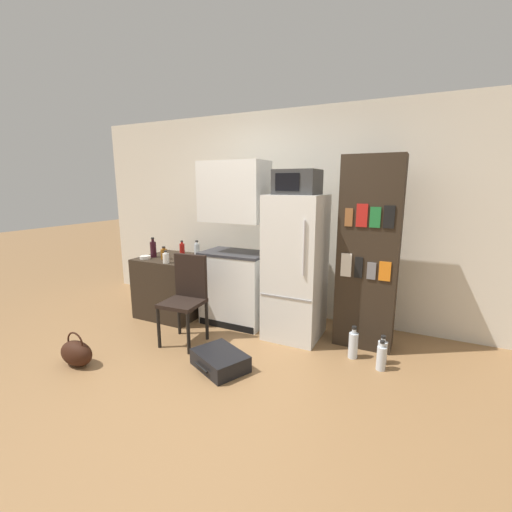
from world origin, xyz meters
The scene contains 19 objects.
ground_plane centered at (0.00, 0.00, 0.00)m, with size 24.00×24.00×0.00m, color olive.
wall_back centered at (0.20, 2.00, 1.30)m, with size 6.40×0.10×2.59m.
side_table centered at (-1.30, 1.23, 0.38)m, with size 0.77×0.74×0.77m.
kitchen_hutch centered at (-0.43, 1.35, 0.91)m, with size 0.79×0.51×1.95m.
refrigerator centered at (0.36, 1.30, 0.79)m, with size 0.59×0.62×1.58m.
microwave centered at (0.36, 1.30, 1.71)m, with size 0.44×0.39×0.26m.
bookshelf centered at (1.10, 1.43, 0.99)m, with size 0.59×0.34×1.97m.
bottle_ketchup_red centered at (-1.26, 1.39, 0.85)m, with size 0.07×0.07×0.19m.
bottle_amber_beer centered at (-1.30, 1.09, 0.84)m, with size 0.08×0.08×0.16m.
bottle_wine_dark centered at (-1.51, 1.12, 0.88)m, with size 0.08×0.08×0.26m.
bottle_clear_short centered at (-1.06, 1.45, 0.85)m, with size 0.07×0.07×0.20m.
bottle_milk_white centered at (-1.13, 0.92, 0.83)m, with size 0.07×0.07×0.15m.
bowl centered at (-1.53, 1.00, 0.79)m, with size 0.13×0.13×0.04m.
chair centered at (-0.64, 0.67, 0.56)m, with size 0.43×0.43×0.95m.
suitcase_large_flat centered at (-0.02, 0.32, 0.08)m, with size 0.61×0.55×0.15m.
handbag centered at (-1.26, -0.24, 0.12)m, with size 0.36×0.20×0.33m.
water_bottle_front centered at (1.06, 1.06, 0.14)m, with size 0.09×0.09×0.33m.
water_bottle_middle centered at (1.33, 1.07, 0.12)m, with size 0.09×0.09×0.28m.
water_bottle_back centered at (1.34, 0.95, 0.12)m, with size 0.08×0.08×0.29m.
Camera 1 is at (1.58, -2.16, 1.69)m, focal length 24.00 mm.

